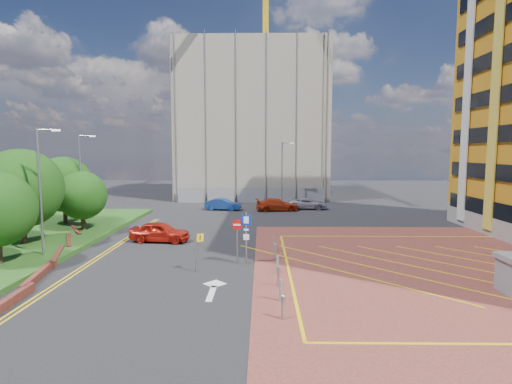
{
  "coord_description": "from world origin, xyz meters",
  "views": [
    {
      "loc": [
        1.44,
        -22.7,
        6.89
      ],
      "look_at": [
        1.04,
        4.67,
        4.05
      ],
      "focal_mm": 28.0,
      "sensor_mm": 36.0,
      "label": 1
    }
  ],
  "objects_px": {
    "lamp_left_far": "(81,176)",
    "car_blue_back": "(223,204)",
    "sign_cluster": "(243,233)",
    "warning_sign": "(198,247)",
    "car_red_left": "(160,232)",
    "car_red_back": "(277,205)",
    "lamp_back": "(283,171)",
    "tree_d": "(64,184)",
    "tree_b": "(21,189)",
    "lamp_left_near": "(41,186)",
    "tree_c": "(82,195)",
    "car_silver_back": "(307,204)"
  },
  "relations": [
    {
      "from": "tree_b",
      "to": "warning_sign",
      "type": "xyz_separation_m",
      "value": [
        13.32,
        -5.6,
        -2.81
      ]
    },
    {
      "from": "sign_cluster",
      "to": "car_red_back",
      "type": "relative_size",
      "value": 0.66
    },
    {
      "from": "tree_b",
      "to": "warning_sign",
      "type": "height_order",
      "value": "tree_b"
    },
    {
      "from": "sign_cluster",
      "to": "car_silver_back",
      "type": "distance_m",
      "value": 24.25
    },
    {
      "from": "lamp_left_near",
      "to": "car_silver_back",
      "type": "relative_size",
      "value": 1.72
    },
    {
      "from": "tree_c",
      "to": "car_red_left",
      "type": "bearing_deg",
      "value": -22.74
    },
    {
      "from": "car_red_back",
      "to": "tree_c",
      "type": "bearing_deg",
      "value": 121.18
    },
    {
      "from": "lamp_back",
      "to": "tree_b",
      "type": "bearing_deg",
      "value": -130.41
    },
    {
      "from": "lamp_back",
      "to": "car_red_back",
      "type": "bearing_deg",
      "value": -99.52
    },
    {
      "from": "tree_c",
      "to": "tree_d",
      "type": "distance_m",
      "value": 4.3
    },
    {
      "from": "tree_c",
      "to": "car_silver_back",
      "type": "xyz_separation_m",
      "value": [
        20.34,
        14.3,
        -2.55
      ]
    },
    {
      "from": "lamp_left_near",
      "to": "tree_c",
      "type": "bearing_deg",
      "value": 97.69
    },
    {
      "from": "car_red_left",
      "to": "car_silver_back",
      "type": "relative_size",
      "value": 0.96
    },
    {
      "from": "lamp_left_far",
      "to": "car_blue_back",
      "type": "bearing_deg",
      "value": 44.94
    },
    {
      "from": "warning_sign",
      "to": "sign_cluster",
      "type": "bearing_deg",
      "value": 32.52
    },
    {
      "from": "car_red_left",
      "to": "tree_c",
      "type": "bearing_deg",
      "value": 73.69
    },
    {
      "from": "tree_c",
      "to": "car_silver_back",
      "type": "bearing_deg",
      "value": 35.11
    },
    {
      "from": "tree_d",
      "to": "car_blue_back",
      "type": "relative_size",
      "value": 1.46
    },
    {
      "from": "sign_cluster",
      "to": "warning_sign",
      "type": "distance_m",
      "value": 2.99
    },
    {
      "from": "lamp_left_near",
      "to": "car_red_left",
      "type": "distance_m",
      "value": 8.81
    },
    {
      "from": "tree_c",
      "to": "warning_sign",
      "type": "height_order",
      "value": "tree_c"
    },
    {
      "from": "tree_d",
      "to": "lamp_back",
      "type": "bearing_deg",
      "value": 36.09
    },
    {
      "from": "tree_b",
      "to": "sign_cluster",
      "type": "relative_size",
      "value": 2.11
    },
    {
      "from": "tree_c",
      "to": "lamp_left_near",
      "type": "distance_m",
      "value": 8.2
    },
    {
      "from": "lamp_back",
      "to": "car_red_back",
      "type": "distance_m",
      "value": 6.41
    },
    {
      "from": "lamp_back",
      "to": "car_red_back",
      "type": "height_order",
      "value": "lamp_back"
    },
    {
      "from": "tree_b",
      "to": "car_red_back",
      "type": "bearing_deg",
      "value": 43.58
    },
    {
      "from": "lamp_left_near",
      "to": "car_blue_back",
      "type": "bearing_deg",
      "value": 66.34
    },
    {
      "from": "sign_cluster",
      "to": "car_red_left",
      "type": "height_order",
      "value": "sign_cluster"
    },
    {
      "from": "tree_c",
      "to": "lamp_back",
      "type": "relative_size",
      "value": 0.61
    },
    {
      "from": "tree_c",
      "to": "car_red_left",
      "type": "xyz_separation_m",
      "value": [
        7.21,
        -3.02,
        -2.43
      ]
    },
    {
      "from": "car_blue_back",
      "to": "tree_d",
      "type": "bearing_deg",
      "value": 135.43
    },
    {
      "from": "sign_cluster",
      "to": "car_red_back",
      "type": "xyz_separation_m",
      "value": [
        2.91,
        21.82,
        -1.25
      ]
    },
    {
      "from": "car_blue_back",
      "to": "car_red_back",
      "type": "relative_size",
      "value": 0.85
    },
    {
      "from": "tree_c",
      "to": "warning_sign",
      "type": "distance_m",
      "value": 15.6
    },
    {
      "from": "lamp_left_near",
      "to": "lamp_left_far",
      "type": "relative_size",
      "value": 1.0
    },
    {
      "from": "tree_d",
      "to": "tree_b",
      "type": "bearing_deg",
      "value": -82.87
    },
    {
      "from": "tree_b",
      "to": "tree_c",
      "type": "bearing_deg",
      "value": 68.2
    },
    {
      "from": "tree_d",
      "to": "lamp_left_far",
      "type": "relative_size",
      "value": 0.76
    },
    {
      "from": "tree_b",
      "to": "lamp_back",
      "type": "xyz_separation_m",
      "value": [
        19.58,
        23.0,
        0.12
      ]
    },
    {
      "from": "car_silver_back",
      "to": "sign_cluster",
      "type": "bearing_deg",
      "value": 171.27
    },
    {
      "from": "tree_b",
      "to": "lamp_back",
      "type": "bearing_deg",
      "value": 49.59
    },
    {
      "from": "car_blue_back",
      "to": "car_red_back",
      "type": "xyz_separation_m",
      "value": [
        6.29,
        -0.51,
        0.02
      ]
    },
    {
      "from": "sign_cluster",
      "to": "car_blue_back",
      "type": "bearing_deg",
      "value": 98.61
    },
    {
      "from": "tree_d",
      "to": "sign_cluster",
      "type": "relative_size",
      "value": 1.9
    },
    {
      "from": "tree_b",
      "to": "car_red_back",
      "type": "relative_size",
      "value": 1.38
    },
    {
      "from": "car_blue_back",
      "to": "car_red_left",
      "type": "bearing_deg",
      "value": 176.78
    },
    {
      "from": "car_red_left",
      "to": "car_silver_back",
      "type": "height_order",
      "value": "car_red_left"
    },
    {
      "from": "car_red_left",
      "to": "car_red_back",
      "type": "xyz_separation_m",
      "value": [
        9.5,
        15.82,
        -0.05
      ]
    },
    {
      "from": "tree_d",
      "to": "tree_c",
      "type": "bearing_deg",
      "value": -45.0
    }
  ]
}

